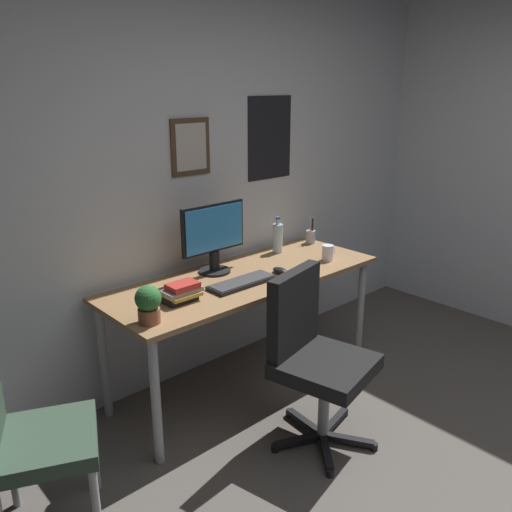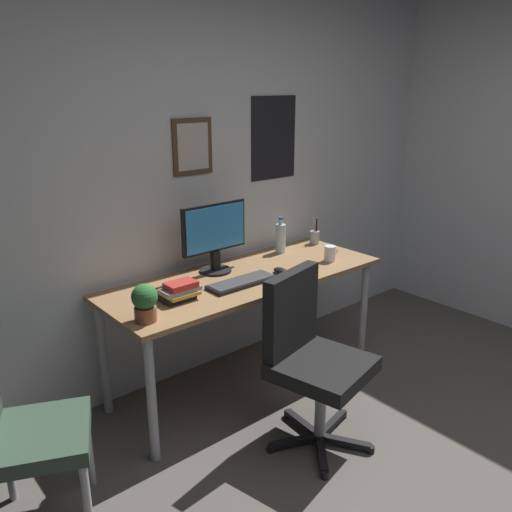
# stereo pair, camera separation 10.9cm
# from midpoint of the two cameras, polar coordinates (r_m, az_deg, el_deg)

# --- Properties ---
(wall_back) EXTENTS (4.40, 0.10, 2.60)m
(wall_back) POSITION_cam_midpoint_polar(r_m,az_deg,el_deg) (3.44, -4.30, 8.57)
(wall_back) COLOR silver
(wall_back) RESTS_ON ground_plane
(desk) EXTENTS (1.80, 0.67, 0.75)m
(desk) POSITION_cam_midpoint_polar(r_m,az_deg,el_deg) (3.27, -0.18, -3.37)
(desk) COLOR #936D47
(desk) RESTS_ON ground_plane
(office_chair) EXTENTS (0.58, 0.58, 0.95)m
(office_chair) POSITION_cam_midpoint_polar(r_m,az_deg,el_deg) (2.84, 6.94, -10.24)
(office_chair) COLOR black
(office_chair) RESTS_ON ground_plane
(side_chair) EXTENTS (0.56, 0.56, 0.88)m
(side_chair) POSITION_cam_midpoint_polar(r_m,az_deg,el_deg) (2.50, -23.03, -16.69)
(side_chair) COLOR #334738
(side_chair) RESTS_ON ground_plane
(monitor) EXTENTS (0.46, 0.20, 0.43)m
(monitor) POSITION_cam_midpoint_polar(r_m,az_deg,el_deg) (3.24, -3.55, 2.31)
(monitor) COLOR black
(monitor) RESTS_ON desk
(keyboard) EXTENTS (0.43, 0.15, 0.03)m
(keyboard) POSITION_cam_midpoint_polar(r_m,az_deg,el_deg) (3.10, -0.54, -2.87)
(keyboard) COLOR black
(keyboard) RESTS_ON desk
(computer_mouse) EXTENTS (0.06, 0.11, 0.04)m
(computer_mouse) POSITION_cam_midpoint_polar(r_m,az_deg,el_deg) (3.27, 3.64, -1.62)
(computer_mouse) COLOR black
(computer_mouse) RESTS_ON desk
(water_bottle) EXTENTS (0.07, 0.07, 0.25)m
(water_bottle) POSITION_cam_midpoint_polar(r_m,az_deg,el_deg) (3.66, 3.53, 1.99)
(water_bottle) COLOR silver
(water_bottle) RESTS_ON desk
(coffee_mug_near) EXTENTS (0.11, 0.08, 0.10)m
(coffee_mug_near) POSITION_cam_midpoint_polar(r_m,az_deg,el_deg) (3.53, 8.90, 0.27)
(coffee_mug_near) COLOR white
(coffee_mug_near) RESTS_ON desk
(potted_plant) EXTENTS (0.13, 0.13, 0.20)m
(potted_plant) POSITION_cam_midpoint_polar(r_m,az_deg,el_deg) (2.64, -10.79, -4.86)
(potted_plant) COLOR brown
(potted_plant) RESTS_ON desk
(pen_cup) EXTENTS (0.07, 0.07, 0.20)m
(pen_cup) POSITION_cam_midpoint_polar(r_m,az_deg,el_deg) (3.90, 7.16, 2.10)
(pen_cup) COLOR #9EA0A5
(pen_cup) RESTS_ON desk
(book_stack_left) EXTENTS (0.21, 0.17, 0.11)m
(book_stack_left) POSITION_cam_midpoint_polar(r_m,az_deg,el_deg) (2.89, -7.26, -3.81)
(book_stack_left) COLOR black
(book_stack_left) RESTS_ON desk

